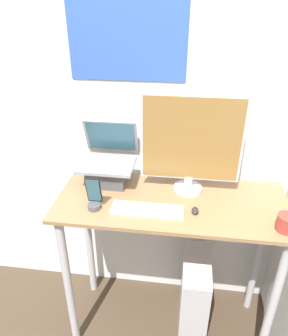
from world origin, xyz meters
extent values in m
cube|color=silver|center=(0.00, 0.59, 1.30)|extent=(6.00, 0.05, 2.60)
cube|color=#3359B2|center=(-0.28, 0.56, 1.71)|extent=(0.61, 0.01, 0.43)
cube|color=#936D47|center=(0.00, 0.25, 0.95)|extent=(1.19, 0.50, 0.02)
cylinder|color=#B7B7BC|center=(-0.54, 0.05, 0.47)|extent=(0.05, 0.05, 0.94)
cylinder|color=#B7B7BC|center=(0.54, 0.05, 0.47)|extent=(0.05, 0.05, 0.94)
cylinder|color=#B7B7BC|center=(-0.54, 0.45, 0.47)|extent=(0.05, 0.05, 0.94)
cylinder|color=#B7B7BC|center=(0.54, 0.45, 0.47)|extent=(0.05, 0.05, 0.94)
cube|color=#4C4C51|center=(-0.37, 0.37, 1.01)|extent=(0.21, 0.15, 0.11)
cube|color=gray|center=(-0.37, 0.37, 1.07)|extent=(0.30, 0.22, 0.02)
cube|color=gray|center=(-0.37, 0.51, 1.18)|extent=(0.30, 0.08, 0.21)
cube|color=#336072|center=(-0.37, 0.51, 1.19)|extent=(0.27, 0.07, 0.18)
cylinder|color=silver|center=(0.08, 0.37, 0.97)|extent=(0.15, 0.15, 0.02)
cylinder|color=silver|center=(0.08, 0.37, 1.01)|extent=(0.05, 0.05, 0.06)
cube|color=silver|center=(0.08, 0.37, 1.26)|extent=(0.51, 0.01, 0.46)
cube|color=olive|center=(0.08, 0.36, 1.26)|extent=(0.49, 0.01, 0.43)
cube|color=white|center=(-0.12, 0.15, 0.97)|extent=(0.35, 0.10, 0.01)
cube|color=silver|center=(-0.12, 0.15, 0.98)|extent=(0.33, 0.09, 0.00)
ellipsoid|color=#262626|center=(0.11, 0.16, 0.97)|extent=(0.03, 0.05, 0.02)
cylinder|color=#4C4C51|center=(-0.38, 0.13, 0.97)|extent=(0.06, 0.06, 0.03)
cube|color=black|center=(-0.38, 0.14, 1.06)|extent=(0.07, 0.04, 0.15)
cube|color=#336072|center=(-0.38, 0.14, 1.06)|extent=(0.06, 0.03, 0.14)
cube|color=silver|center=(0.16, 0.27, 0.26)|extent=(0.16, 0.37, 0.53)
cube|color=#ADADB2|center=(0.16, 0.09, 0.26)|extent=(0.15, 0.01, 0.50)
cylinder|color=#9E382D|center=(0.52, 0.09, 1.00)|extent=(0.09, 0.09, 0.08)
camera|label=1|loc=(0.04, -1.14, 1.92)|focal=35.00mm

